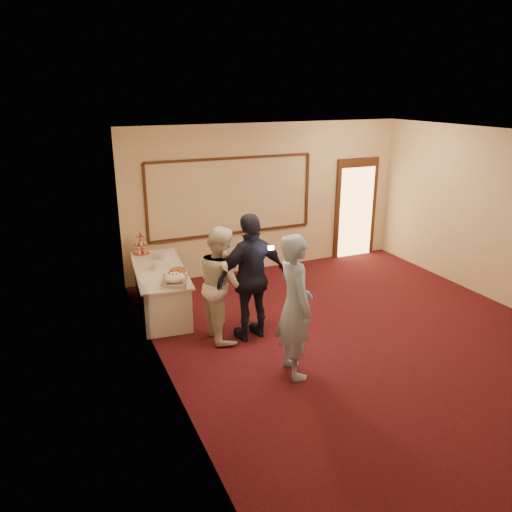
{
  "coord_description": "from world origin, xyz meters",
  "views": [
    {
      "loc": [
        -4.26,
        -5.62,
        3.63
      ],
      "look_at": [
        -1.3,
        1.12,
        1.15
      ],
      "focal_mm": 35.0,
      "sensor_mm": 36.0,
      "label": 1
    }
  ],
  "objects_px": {
    "plate_stack_a": "(157,265)",
    "pavlova_tray": "(175,279)",
    "plate_stack_b": "(165,255)",
    "man": "(295,306)",
    "guest": "(252,277)",
    "tart": "(178,271)",
    "woman": "(222,283)",
    "buffet_table": "(161,290)",
    "cupcake_stand": "(141,245)"
  },
  "relations": [
    {
      "from": "plate_stack_a",
      "to": "plate_stack_b",
      "type": "xyz_separation_m",
      "value": [
        0.24,
        0.43,
        0.01
      ]
    },
    {
      "from": "tart",
      "to": "guest",
      "type": "height_order",
      "value": "guest"
    },
    {
      "from": "plate_stack_a",
      "to": "pavlova_tray",
      "type": "bearing_deg",
      "value": -82.62
    },
    {
      "from": "pavlova_tray",
      "to": "plate_stack_a",
      "type": "xyz_separation_m",
      "value": [
        -0.1,
        0.77,
        -0.01
      ]
    },
    {
      "from": "pavlova_tray",
      "to": "woman",
      "type": "bearing_deg",
      "value": -40.84
    },
    {
      "from": "plate_stack_a",
      "to": "man",
      "type": "distance_m",
      "value": 2.89
    },
    {
      "from": "cupcake_stand",
      "to": "man",
      "type": "distance_m",
      "value": 3.79
    },
    {
      "from": "plate_stack_a",
      "to": "tart",
      "type": "relative_size",
      "value": 0.57
    },
    {
      "from": "buffet_table",
      "to": "pavlova_tray",
      "type": "height_order",
      "value": "pavlova_tray"
    },
    {
      "from": "plate_stack_a",
      "to": "man",
      "type": "height_order",
      "value": "man"
    },
    {
      "from": "buffet_table",
      "to": "man",
      "type": "bearing_deg",
      "value": -66.4
    },
    {
      "from": "cupcake_stand",
      "to": "buffet_table",
      "type": "bearing_deg",
      "value": -82.89
    },
    {
      "from": "buffet_table",
      "to": "man",
      "type": "xyz_separation_m",
      "value": [
        1.16,
        -2.65,
        0.58
      ]
    },
    {
      "from": "pavlova_tray",
      "to": "cupcake_stand",
      "type": "bearing_deg",
      "value": 95.8
    },
    {
      "from": "cupcake_stand",
      "to": "tart",
      "type": "xyz_separation_m",
      "value": [
        0.36,
        -1.24,
        -0.13
      ]
    },
    {
      "from": "plate_stack_a",
      "to": "buffet_table",
      "type": "bearing_deg",
      "value": 25.98
    },
    {
      "from": "cupcake_stand",
      "to": "tart",
      "type": "relative_size",
      "value": 1.5
    },
    {
      "from": "tart",
      "to": "woman",
      "type": "relative_size",
      "value": 0.17
    },
    {
      "from": "pavlova_tray",
      "to": "plate_stack_a",
      "type": "distance_m",
      "value": 0.77
    },
    {
      "from": "plate_stack_b",
      "to": "tart",
      "type": "bearing_deg",
      "value": -87.12
    },
    {
      "from": "plate_stack_a",
      "to": "guest",
      "type": "height_order",
      "value": "guest"
    },
    {
      "from": "cupcake_stand",
      "to": "tart",
      "type": "height_order",
      "value": "cupcake_stand"
    },
    {
      "from": "plate_stack_b",
      "to": "man",
      "type": "xyz_separation_m",
      "value": [
        0.95,
        -3.05,
        0.12
      ]
    },
    {
      "from": "cupcake_stand",
      "to": "woman",
      "type": "distance_m",
      "value": 2.34
    },
    {
      "from": "plate_stack_b",
      "to": "tart",
      "type": "xyz_separation_m",
      "value": [
        0.04,
        -0.72,
        -0.06
      ]
    },
    {
      "from": "pavlova_tray",
      "to": "tart",
      "type": "bearing_deg",
      "value": 68.91
    },
    {
      "from": "cupcake_stand",
      "to": "man",
      "type": "bearing_deg",
      "value": -70.4
    },
    {
      "from": "pavlova_tray",
      "to": "woman",
      "type": "height_order",
      "value": "woman"
    },
    {
      "from": "guest",
      "to": "pavlova_tray",
      "type": "bearing_deg",
      "value": -42.41
    },
    {
      "from": "buffet_table",
      "to": "cupcake_stand",
      "type": "xyz_separation_m",
      "value": [
        -0.12,
        0.92,
        0.54
      ]
    },
    {
      "from": "man",
      "to": "woman",
      "type": "height_order",
      "value": "man"
    },
    {
      "from": "plate_stack_b",
      "to": "woman",
      "type": "height_order",
      "value": "woman"
    },
    {
      "from": "man",
      "to": "guest",
      "type": "distance_m",
      "value": 1.17
    },
    {
      "from": "buffet_table",
      "to": "cupcake_stand",
      "type": "height_order",
      "value": "cupcake_stand"
    },
    {
      "from": "pavlova_tray",
      "to": "plate_stack_b",
      "type": "relative_size",
      "value": 2.99
    },
    {
      "from": "woman",
      "to": "guest",
      "type": "bearing_deg",
      "value": -113.75
    },
    {
      "from": "plate_stack_a",
      "to": "plate_stack_b",
      "type": "bearing_deg",
      "value": 60.21
    },
    {
      "from": "pavlova_tray",
      "to": "man",
      "type": "relative_size",
      "value": 0.31
    },
    {
      "from": "cupcake_stand",
      "to": "guest",
      "type": "relative_size",
      "value": 0.23
    },
    {
      "from": "woman",
      "to": "guest",
      "type": "distance_m",
      "value": 0.46
    },
    {
      "from": "tart",
      "to": "guest",
      "type": "xyz_separation_m",
      "value": [
        0.81,
        -1.17,
        0.18
      ]
    },
    {
      "from": "cupcake_stand",
      "to": "plate_stack_b",
      "type": "xyz_separation_m",
      "value": [
        0.32,
        -0.52,
        -0.08
      ]
    },
    {
      "from": "cupcake_stand",
      "to": "guest",
      "type": "distance_m",
      "value": 2.67
    },
    {
      "from": "plate_stack_b",
      "to": "tart",
      "type": "relative_size",
      "value": 0.68
    },
    {
      "from": "cupcake_stand",
      "to": "plate_stack_a",
      "type": "xyz_separation_m",
      "value": [
        0.07,
        -0.94,
        -0.09
      ]
    },
    {
      "from": "plate_stack_b",
      "to": "guest",
      "type": "height_order",
      "value": "guest"
    },
    {
      "from": "plate_stack_b",
      "to": "woman",
      "type": "relative_size",
      "value": 0.11
    },
    {
      "from": "guest",
      "to": "cupcake_stand",
      "type": "bearing_deg",
      "value": -71.57
    },
    {
      "from": "man",
      "to": "guest",
      "type": "xyz_separation_m",
      "value": [
        -0.1,
        1.16,
        0.0
      ]
    },
    {
      "from": "plate_stack_b",
      "to": "guest",
      "type": "distance_m",
      "value": 2.07
    }
  ]
}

